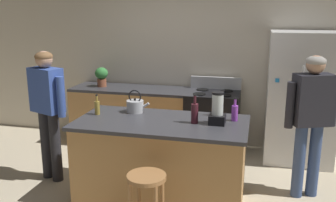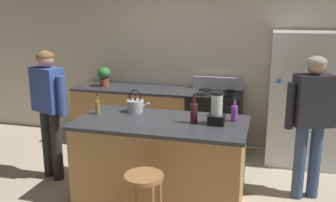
{
  "view_description": "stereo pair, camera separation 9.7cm",
  "coord_description": "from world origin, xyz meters",
  "px_view_note": "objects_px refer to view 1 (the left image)",
  "views": [
    {
      "loc": [
        0.99,
        -3.73,
        2.09
      ],
      "look_at": [
        0.0,
        0.3,
        1.05
      ],
      "focal_mm": 39.84,
      "sensor_mm": 36.0,
      "label": 1
    },
    {
      "loc": [
        1.09,
        -3.71,
        2.09
      ],
      "look_at": [
        0.0,
        0.3,
        1.05
      ],
      "focal_mm": 39.84,
      "sensor_mm": 36.0,
      "label": 2
    }
  ],
  "objects_px": {
    "bottle_cooking_sauce": "(217,109)",
    "bottle_wine": "(195,112)",
    "person_by_sink_right": "(311,114)",
    "potted_plant": "(102,76)",
    "refrigerator": "(301,98)",
    "kitchen_island": "(162,160)",
    "person_by_island_left": "(47,103)",
    "bottle_soda": "(235,112)",
    "blender_appliance": "(217,111)",
    "bottle_vinegar": "(97,107)",
    "stove_range": "(212,122)",
    "tea_kettle": "(135,106)",
    "bar_stool": "(147,189)"
  },
  "relations": [
    {
      "from": "kitchen_island",
      "to": "person_by_island_left",
      "type": "bearing_deg",
      "value": 174.8
    },
    {
      "from": "kitchen_island",
      "to": "refrigerator",
      "type": "height_order",
      "value": "refrigerator"
    },
    {
      "from": "potted_plant",
      "to": "bottle_vinegar",
      "type": "distance_m",
      "value": 1.59
    },
    {
      "from": "kitchen_island",
      "to": "bottle_vinegar",
      "type": "height_order",
      "value": "bottle_vinegar"
    },
    {
      "from": "tea_kettle",
      "to": "bar_stool",
      "type": "bearing_deg",
      "value": -66.52
    },
    {
      "from": "potted_plant",
      "to": "bottle_soda",
      "type": "height_order",
      "value": "potted_plant"
    },
    {
      "from": "bottle_soda",
      "to": "person_by_sink_right",
      "type": "bearing_deg",
      "value": 15.5
    },
    {
      "from": "stove_range",
      "to": "tea_kettle",
      "type": "xyz_separation_m",
      "value": [
        -0.76,
        -1.26,
        0.52
      ]
    },
    {
      "from": "refrigerator",
      "to": "bottle_cooking_sauce",
      "type": "relative_size",
      "value": 8.3
    },
    {
      "from": "bottle_soda",
      "to": "tea_kettle",
      "type": "height_order",
      "value": "tea_kettle"
    },
    {
      "from": "potted_plant",
      "to": "bottle_wine",
      "type": "distance_m",
      "value": 2.32
    },
    {
      "from": "person_by_sink_right",
      "to": "bar_stool",
      "type": "distance_m",
      "value": 1.99
    },
    {
      "from": "kitchen_island",
      "to": "bar_stool",
      "type": "height_order",
      "value": "kitchen_island"
    },
    {
      "from": "kitchen_island",
      "to": "bottle_cooking_sauce",
      "type": "bearing_deg",
      "value": 32.32
    },
    {
      "from": "bottle_cooking_sauce",
      "to": "kitchen_island",
      "type": "bearing_deg",
      "value": -147.68
    },
    {
      "from": "kitchen_island",
      "to": "potted_plant",
      "type": "height_order",
      "value": "potted_plant"
    },
    {
      "from": "person_by_sink_right",
      "to": "bottle_vinegar",
      "type": "height_order",
      "value": "person_by_sink_right"
    },
    {
      "from": "person_by_sink_right",
      "to": "tea_kettle",
      "type": "distance_m",
      "value": 1.97
    },
    {
      "from": "person_by_island_left",
      "to": "bottle_vinegar",
      "type": "xyz_separation_m",
      "value": [
        0.67,
        -0.06,
        0.01
      ]
    },
    {
      "from": "refrigerator",
      "to": "bar_stool",
      "type": "xyz_separation_m",
      "value": [
        -1.51,
        -2.27,
        -0.41
      ]
    },
    {
      "from": "person_by_island_left",
      "to": "bottle_soda",
      "type": "bearing_deg",
      "value": 1.78
    },
    {
      "from": "blender_appliance",
      "to": "bottle_vinegar",
      "type": "bearing_deg",
      "value": 178.56
    },
    {
      "from": "bottle_wine",
      "to": "blender_appliance",
      "type": "bearing_deg",
      "value": 6.28
    },
    {
      "from": "bottle_soda",
      "to": "tea_kettle",
      "type": "distance_m",
      "value": 1.16
    },
    {
      "from": "person_by_sink_right",
      "to": "potted_plant",
      "type": "distance_m",
      "value": 3.15
    },
    {
      "from": "blender_appliance",
      "to": "bottle_vinegar",
      "type": "xyz_separation_m",
      "value": [
        -1.38,
        0.03,
        -0.06
      ]
    },
    {
      "from": "stove_range",
      "to": "person_by_island_left",
      "type": "distance_m",
      "value": 2.35
    },
    {
      "from": "refrigerator",
      "to": "potted_plant",
      "type": "relative_size",
      "value": 5.98
    },
    {
      "from": "refrigerator",
      "to": "tea_kettle",
      "type": "distance_m",
      "value": 2.32
    },
    {
      "from": "refrigerator",
      "to": "person_by_island_left",
      "type": "bearing_deg",
      "value": -155.68
    },
    {
      "from": "bottle_vinegar",
      "to": "bottle_wine",
      "type": "bearing_deg",
      "value": -3.05
    },
    {
      "from": "refrigerator",
      "to": "bottle_vinegar",
      "type": "height_order",
      "value": "refrigerator"
    },
    {
      "from": "person_by_sink_right",
      "to": "bottle_wine",
      "type": "height_order",
      "value": "person_by_sink_right"
    },
    {
      "from": "person_by_island_left",
      "to": "bottle_vinegar",
      "type": "bearing_deg",
      "value": -5.12
    },
    {
      "from": "blender_appliance",
      "to": "tea_kettle",
      "type": "xyz_separation_m",
      "value": [
        -0.99,
        0.23,
        -0.07
      ]
    },
    {
      "from": "blender_appliance",
      "to": "bottle_cooking_sauce",
      "type": "height_order",
      "value": "blender_appliance"
    },
    {
      "from": "bottle_cooking_sauce",
      "to": "bottle_wine",
      "type": "height_order",
      "value": "bottle_wine"
    },
    {
      "from": "person_by_sink_right",
      "to": "refrigerator",
      "type": "bearing_deg",
      "value": 90.04
    },
    {
      "from": "refrigerator",
      "to": "tea_kettle",
      "type": "height_order",
      "value": "refrigerator"
    },
    {
      "from": "blender_appliance",
      "to": "bottle_vinegar",
      "type": "relative_size",
      "value": 1.46
    },
    {
      "from": "potted_plant",
      "to": "tea_kettle",
      "type": "bearing_deg",
      "value": -52.57
    },
    {
      "from": "blender_appliance",
      "to": "bottle_wine",
      "type": "height_order",
      "value": "blender_appliance"
    },
    {
      "from": "refrigerator",
      "to": "bottle_wine",
      "type": "distance_m",
      "value": 1.92
    },
    {
      "from": "person_by_sink_right",
      "to": "stove_range",
      "type": "bearing_deg",
      "value": 137.49
    },
    {
      "from": "person_by_sink_right",
      "to": "bar_stool",
      "type": "relative_size",
      "value": 2.57
    },
    {
      "from": "person_by_island_left",
      "to": "bottle_soda",
      "type": "height_order",
      "value": "person_by_island_left"
    },
    {
      "from": "person_by_sink_right",
      "to": "potted_plant",
      "type": "xyz_separation_m",
      "value": [
        -2.94,
        1.13,
        0.1
      ]
    },
    {
      "from": "bar_stool",
      "to": "kitchen_island",
      "type": "bearing_deg",
      "value": 94.64
    },
    {
      "from": "bottle_vinegar",
      "to": "bottle_soda",
      "type": "height_order",
      "value": "bottle_soda"
    },
    {
      "from": "bottle_cooking_sauce",
      "to": "bottle_soda",
      "type": "relative_size",
      "value": 0.84
    }
  ]
}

